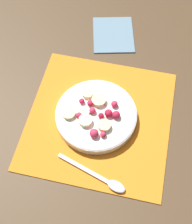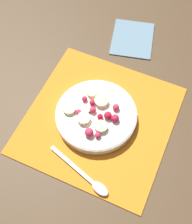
# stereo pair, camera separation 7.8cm
# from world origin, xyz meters

# --- Properties ---
(ground_plane) EXTENTS (3.00, 3.00, 0.00)m
(ground_plane) POSITION_xyz_m (0.00, 0.00, 0.00)
(ground_plane) COLOR #4C3823
(placemat) EXTENTS (0.36, 0.37, 0.01)m
(placemat) POSITION_xyz_m (0.00, 0.00, 0.00)
(placemat) COLOR orange
(placemat) RESTS_ON ground_plane
(fruit_bowl) EXTENTS (0.21, 0.21, 0.05)m
(fruit_bowl) POSITION_xyz_m (-0.01, -0.00, 0.02)
(fruit_bowl) COLOR white
(fruit_bowl) RESTS_ON placemat
(spoon) EXTENTS (0.18, 0.07, 0.01)m
(spoon) POSITION_xyz_m (0.05, -0.16, 0.01)
(spoon) COLOR silver
(spoon) RESTS_ON placemat
(napkin) EXTENTS (0.15, 0.17, 0.01)m
(napkin) POSITION_xyz_m (-0.02, 0.30, 0.00)
(napkin) COLOR slate
(napkin) RESTS_ON ground_plane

